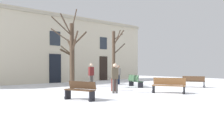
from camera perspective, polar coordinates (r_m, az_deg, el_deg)
name	(u,v)px	position (r m, az deg, el deg)	size (l,w,h in m)	color
ground_plane	(132,90)	(16.54, 4.69, -4.62)	(38.21, 38.21, 0.00)	white
building_facade	(54,47)	(24.37, -13.15, 5.13)	(23.88, 0.60, 6.65)	beige
tree_left_of_center	(114,56)	(19.74, 0.51, 3.15)	(1.40, 1.51, 4.41)	#423326
tree_near_facade	(71,53)	(17.51, -9.29, 3.98)	(1.60, 2.17, 5.37)	#423326
tree_right_of_center	(72,60)	(20.59, -9.19, 2.26)	(1.68, 2.69, 4.38)	#382B1E
litter_bin	(114,84)	(15.89, 0.56, -3.31)	(0.46, 0.46, 0.84)	#4C1E19
bench_near_lamp	(194,81)	(19.48, 18.20, -2.51)	(1.09, 1.65, 0.85)	#3D2819
bench_by_litter_bin	(135,81)	(18.98, 5.28, -2.47)	(1.19, 1.86, 0.92)	#2D4C33
bench_facing_shops	(80,90)	(11.78, -7.30, -4.61)	(0.84, 1.65, 0.88)	#3D2819
bench_back_to_back_left	(169,85)	(14.95, 12.89, -3.42)	(1.18, 1.93, 0.91)	brown
person_near_bench	(119,74)	(21.68, 1.52, -0.89)	(0.44, 0.36, 1.65)	black
person_strolling	(115,77)	(14.51, 0.70, -1.54)	(0.44, 0.40, 1.75)	#403D3A
person_by_shop_door	(91,74)	(19.19, -4.79, -0.83)	(0.40, 0.25, 1.80)	#403D3A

